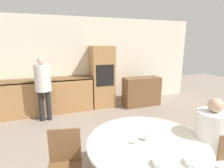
{
  "coord_description": "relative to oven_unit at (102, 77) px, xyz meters",
  "views": [
    {
      "loc": [
        -1.12,
        -0.23,
        1.87
      ],
      "look_at": [
        -0.04,
        2.84,
        1.1
      ],
      "focal_mm": 28.0,
      "sensor_mm": 36.0,
      "label": 1
    }
  ],
  "objects": [
    {
      "name": "wall_back",
      "position": [
        -0.29,
        0.34,
        0.4
      ],
      "size": [
        6.92,
        0.05,
        2.6
      ],
      "color": "silver",
      "rests_on": "ground_plane"
    },
    {
      "name": "person_standing",
      "position": [
        -1.62,
        -0.53,
        0.07
      ],
      "size": [
        0.36,
        0.36,
        1.56
      ],
      "color": "#262628",
      "rests_on": "ground_plane"
    },
    {
      "name": "bowl_near",
      "position": [
        -0.21,
        -3.79,
        -0.12
      ],
      "size": [
        0.17,
        0.17,
        0.05
      ],
      "color": "silver",
      "rests_on": "dining_table"
    },
    {
      "name": "oven_unit",
      "position": [
        0.0,
        0.0,
        0.0
      ],
      "size": [
        0.65,
        0.59,
        1.79
      ],
      "color": "#AD7A47",
      "rests_on": "ground_plane"
    },
    {
      "name": "chair_far_left",
      "position": [
        -1.34,
        -3.0,
        -0.4
      ],
      "size": [
        0.47,
        0.47,
        0.88
      ],
      "rotation": [
        0.0,
        0.0,
        6.08
      ],
      "color": "brown",
      "rests_on": "ground_plane"
    },
    {
      "name": "cup",
      "position": [
        -0.42,
        -3.27,
        -0.1
      ],
      "size": [
        0.07,
        0.07,
        0.09
      ],
      "color": "silver",
      "rests_on": "dining_table"
    },
    {
      "name": "kitchen_counter",
      "position": [
        -1.63,
        -0.01,
        -0.42
      ],
      "size": [
        2.54,
        0.6,
        0.93
      ],
      "color": "#AD7A47",
      "rests_on": "ground_plane"
    },
    {
      "name": "salt_shaker",
      "position": [
        -0.58,
        -3.29,
        -0.1
      ],
      "size": [
        0.03,
        0.03,
        0.09
      ],
      "color": "white",
      "rests_on": "dining_table"
    },
    {
      "name": "person_seated",
      "position": [
        0.38,
        -3.48,
        -0.18
      ],
      "size": [
        0.38,
        0.46,
        1.25
      ],
      "color": "#262628",
      "rests_on": "ground_plane"
    },
    {
      "name": "chair_near_right",
      "position": [
        0.5,
        -3.57,
        -0.4
      ],
      "size": [
        0.48,
        0.48,
        0.88
      ],
      "rotation": [
        0.0,
        0.0,
        2.93
      ],
      "color": "brown",
      "rests_on": "ground_plane"
    },
    {
      "name": "bowl_centre",
      "position": [
        -0.51,
        -3.69,
        -0.12
      ],
      "size": [
        0.15,
        0.15,
        0.05
      ],
      "color": "silver",
      "rests_on": "dining_table"
    },
    {
      "name": "dining_table",
      "position": [
        -0.42,
        -3.28,
        -0.36
      ],
      "size": [
        1.4,
        1.4,
        0.75
      ],
      "color": "brown",
      "rests_on": "ground_plane"
    },
    {
      "name": "sideboard",
      "position": [
        1.13,
        -0.35,
        -0.46
      ],
      "size": [
        1.11,
        0.45,
        0.87
      ],
      "color": "brown",
      "rests_on": "ground_plane"
    }
  ]
}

